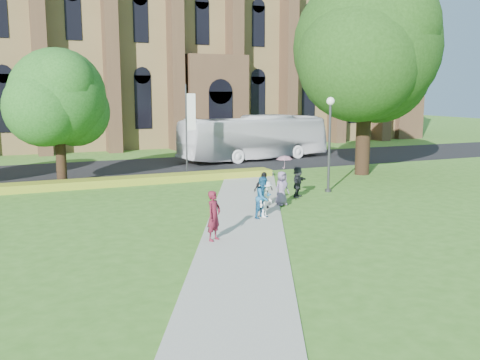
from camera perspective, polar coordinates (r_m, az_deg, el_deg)
name	(u,v)px	position (r m, az deg, el deg)	size (l,w,h in m)	color
ground	(255,234)	(21.20, 1.57, -5.75)	(160.00, 160.00, 0.00)	#3B6E21
road	(141,167)	(39.91, -10.48, 1.32)	(160.00, 10.00, 0.02)	black
footpath	(244,227)	(22.07, 0.48, -5.07)	(3.20, 30.00, 0.04)	#B2B2A8
flower_hedge	(134,180)	(32.89, -11.28, -0.05)	(18.00, 1.40, 0.45)	gold
cathedral	(188,23)	(61.64, -5.61, 16.36)	(52.60, 18.25, 28.00)	olive
streetlamp	(330,133)	(29.86, 9.54, 4.99)	(0.44, 0.44, 5.24)	#38383D
large_tree	(366,47)	(36.70, 13.34, 13.61)	(9.60, 9.60, 13.20)	#332114
street_tree_1	(58,97)	(33.18, -18.88, 8.39)	(5.60, 5.60, 8.05)	#332114
banner_pole_0	(188,124)	(35.49, -5.58, 5.92)	(0.70, 0.10, 6.00)	#38383D
tour_coach	(255,138)	(43.50, 1.58, 4.54)	(3.02, 12.90, 3.59)	white
pedestrian_0	(214,216)	(19.94, -2.81, -3.83)	(0.69, 0.45, 1.88)	maroon
pedestrian_1	(264,197)	(23.42, 2.53, -1.86)	(0.90, 0.70, 1.85)	#1B5687
pedestrian_2	(266,199)	(23.62, 2.75, -2.01)	(1.07, 0.61, 1.65)	white
pedestrian_3	(263,190)	(25.39, 2.52, -1.09)	(1.02, 0.43, 1.74)	black
pedestrian_4	(282,188)	(26.21, 4.48, -0.87)	(0.81, 0.53, 1.66)	slate
pedestrian_5	(298,182)	(28.21, 6.17, -0.19)	(1.51, 0.48, 1.63)	black
parasol	(284,164)	(26.20, 4.76, 1.69)	(0.75, 0.75, 0.66)	pink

